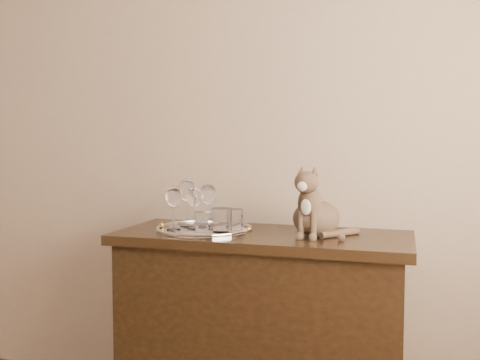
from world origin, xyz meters
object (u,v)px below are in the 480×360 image
object	(u,v)px
tumbler_b	(204,222)
wine_glass_a	(187,202)
sideboard	(262,334)
tray	(204,230)
tumbler_a	(221,220)
cat	(316,200)
wine_glass_d	(194,208)
wine_glass_b	(208,205)
tumbler_c	(234,220)
wine_glass_c	(174,208)

from	to	relation	value
tumbler_b	wine_glass_a	bearing A→B (deg)	135.03
sideboard	tray	distance (m)	0.49
tumbler_a	cat	size ratio (longest dim) A/B	0.34
sideboard	tumbler_a	bearing A→B (deg)	-155.80
wine_glass_d	wine_glass_b	bearing A→B (deg)	63.78
tumbler_a	tumbler_c	distance (m)	0.06
wine_glass_d	tumbler_b	xyz separation A→B (m)	(0.08, -0.08, -0.05)
sideboard	tumbler_b	size ratio (longest dim) A/B	14.28
wine_glass_a	wine_glass_d	size ratio (longest dim) A/B	1.18
wine_glass_b	cat	world-z (taller)	cat
wine_glass_d	cat	size ratio (longest dim) A/B	0.63
sideboard	wine_glass_d	bearing A→B (deg)	-174.72
tray	tumbler_a	distance (m)	0.11
sideboard	wine_glass_a	bearing A→B (deg)	176.06
wine_glass_d	wine_glass_a	bearing A→B (deg)	136.27
tray	tumbler_a	bearing A→B (deg)	-23.56
sideboard	wine_glass_d	distance (m)	0.60
wine_glass_c	tumbler_b	world-z (taller)	wine_glass_c
tray	wine_glass_d	size ratio (longest dim) A/B	2.27
wine_glass_d	tumbler_c	distance (m)	0.18
tumbler_a	tumbler_c	xyz separation A→B (m)	(0.04, 0.05, -0.00)
wine_glass_a	wine_glass_d	world-z (taller)	wine_glass_a
wine_glass_c	tray	bearing A→B (deg)	20.62
wine_glass_c	cat	bearing A→B (deg)	7.67
sideboard	tumbler_c	distance (m)	0.49
wine_glass_a	sideboard	bearing A→B (deg)	-3.94
wine_glass_c	tumbler_b	distance (m)	0.16
wine_glass_c	wine_glass_d	size ratio (longest dim) A/B	1.04
tray	wine_glass_b	size ratio (longest dim) A/B	2.15
wine_glass_d	tray	bearing A→B (deg)	-3.94
wine_glass_c	tumbler_a	bearing A→B (deg)	1.73
sideboard	tray	world-z (taller)	tray
sideboard	cat	bearing A→B (deg)	0.92
wine_glass_a	tray	bearing A→B (deg)	-28.20
wine_glass_d	tumbler_c	xyz separation A→B (m)	(0.17, 0.00, -0.04)
tumbler_b	tumbler_c	bearing A→B (deg)	39.49
wine_glass_a	tumbler_b	bearing A→B (deg)	-44.97
tray	tumbler_a	world-z (taller)	tumbler_a
sideboard	cat	size ratio (longest dim) A/B	4.25
wine_glass_c	wine_glass_d	bearing A→B (deg)	33.68
wine_glass_c	tumbler_b	bearing A→B (deg)	-11.20
tumbler_c	cat	size ratio (longest dim) A/B	0.31
tumbler_a	tumbler_b	size ratio (longest dim) A/B	1.15
wine_glass_b	tumbler_a	distance (m)	0.16
sideboard	cat	distance (m)	0.61
tray	cat	size ratio (longest dim) A/B	1.42
sideboard	wine_glass_b	bearing A→B (deg)	169.68
wine_glass_b	cat	xyz separation A→B (m)	(0.48, -0.04, 0.04)
wine_glass_a	wine_glass_b	world-z (taller)	wine_glass_a
tumbler_c	sideboard	bearing A→B (deg)	11.38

